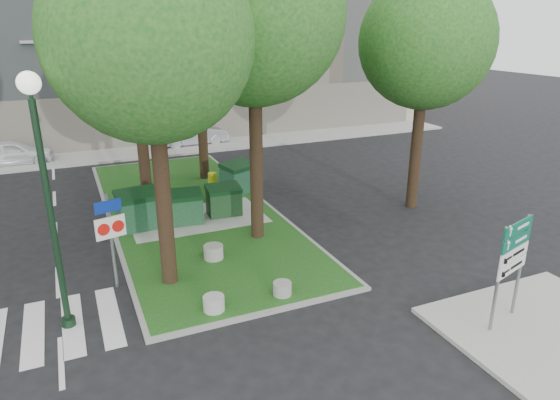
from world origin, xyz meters
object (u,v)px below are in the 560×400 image
tree_street_right (428,28)px  car_silver (193,134)px  dumpster_d (239,178)px  bollard_mid (213,252)px  car_white (12,153)px  dumpster_c (224,200)px  directional_sign (512,256)px  dumpster_b (184,207)px  street_lamp (44,176)px  tree_median_mid (134,28)px  litter_bin (212,180)px  bollard_left (214,303)px  bollard_right (282,288)px  dumpster_a (139,210)px  traffic_sign_pole (110,229)px  tree_median_near_left (151,17)px

tree_street_right → car_silver: bearing=111.4°
dumpster_d → bollard_mid: (-2.92, -5.86, -0.44)m
car_white → dumpster_d: bearing=-135.7°
dumpster_c → dumpster_d: 2.74m
dumpster_d → car_white: (-9.38, 9.41, -0.10)m
dumpster_c → directional_sign: 10.74m
dumpster_b → dumpster_d: size_ratio=0.81×
street_lamp → dumpster_b: bearing=51.2°
tree_median_mid → car_white: tree_median_mid is taller
litter_bin → bollard_left: bearing=-106.3°
directional_sign → bollard_left: bearing=135.3°
tree_street_right → bollard_right: (-7.92, -4.56, -6.68)m
tree_street_right → dumpster_b: bearing=169.5°
tree_median_mid → street_lamp: tree_median_mid is taller
dumpster_a → bollard_left: 6.49m
dumpster_b → bollard_left: size_ratio=2.58×
car_silver → dumpster_c: bearing=167.1°
tree_median_mid → dumpster_a: size_ratio=6.10×
traffic_sign_pole → tree_median_mid: bearing=56.4°
tree_median_near_left → dumpster_b: bearing=71.8°
litter_bin → traffic_sign_pole: (-5.05, -7.41, 1.36)m
bollard_right → car_white: (-7.55, 18.19, 0.38)m
traffic_sign_pole → dumpster_d: bearing=31.4°
dumpster_a → dumpster_c: bearing=-5.1°
tree_median_near_left → tree_street_right: tree_median_near_left is taller
street_lamp → tree_median_mid: bearing=66.1°
bollard_right → dumpster_c: bearing=86.5°
tree_median_near_left → tree_street_right: bearing=13.4°
bollard_left → car_white: size_ratio=0.14×
dumpster_d → car_white: 13.29m
car_silver → dumpster_d: bearing=173.1°
street_lamp → car_silver: bearing=66.4°
car_white → dumpster_c: bearing=-146.5°
street_lamp → car_silver: 19.72m
bollard_right → street_lamp: bearing=170.0°
bollard_left → traffic_sign_pole: (-2.15, 2.50, 1.49)m
tree_median_near_left → street_lamp: size_ratio=1.69×
dumpster_d → traffic_sign_pole: 8.69m
dumpster_d → bollard_right: 8.97m
bollard_left → tree_street_right: bearing=24.8°
bollard_right → litter_bin: size_ratio=0.76×
bollard_mid → car_white: (-6.46, 15.27, 0.34)m
dumpster_d → dumpster_a: bearing=-177.5°
tree_street_right → street_lamp: tree_street_right is taller
tree_median_near_left → bollard_right: bearing=-38.6°
dumpster_c → bollard_right: dumpster_c is taller
dumpster_a → dumpster_b: dumpster_a is taller
dumpster_b → car_silver: (3.53, 12.55, -0.01)m
dumpster_a → bollard_right: 7.02m
dumpster_b → bollard_right: bearing=-73.0°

